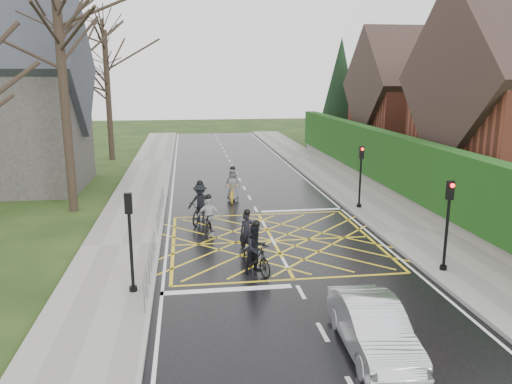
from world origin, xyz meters
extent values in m
plane|color=black|center=(0.00, 0.00, 0.00)|extent=(120.00, 120.00, 0.00)
cube|color=black|center=(0.00, 0.00, 0.01)|extent=(9.00, 80.00, 0.01)
cube|color=gray|center=(6.00, 0.00, 0.07)|extent=(3.00, 80.00, 0.15)
cube|color=gray|center=(-6.00, 0.00, 0.07)|extent=(3.00, 80.00, 0.15)
cube|color=slate|center=(7.75, 6.00, 0.35)|extent=(0.50, 38.00, 0.70)
cube|color=#103D11|center=(7.75, 6.00, 2.10)|extent=(0.90, 38.00, 2.80)
cube|color=brown|center=(14.75, 18.00, 3.00)|extent=(9.00, 8.00, 6.00)
cube|color=#2E211B|center=(14.75, 18.00, 5.90)|extent=(9.80, 8.80, 8.80)
cube|color=brown|center=(17.45, 18.00, 8.50)|extent=(0.70, 0.70, 1.60)
cylinder|color=black|center=(10.75, 26.00, 0.60)|extent=(0.50, 0.50, 1.20)
cone|color=black|center=(10.75, 26.00, 5.00)|extent=(4.60, 4.60, 10.00)
cube|color=#2D2B28|center=(-13.50, 12.00, 3.50)|extent=(8.00, 7.00, 7.00)
cube|color=#26282D|center=(-13.50, 12.00, 6.90)|extent=(8.80, 7.80, 7.80)
cylinder|color=black|center=(-9.00, 6.00, 5.50)|extent=(0.44, 0.44, 11.00)
cylinder|color=black|center=(-10.00, 14.00, 6.00)|extent=(0.44, 0.44, 12.00)
cylinder|color=black|center=(-9.30, 22.00, 5.00)|extent=(0.44, 0.44, 10.00)
cylinder|color=slate|center=(-4.65, -3.50, 1.00)|extent=(0.05, 5.00, 0.05)
cylinder|color=slate|center=(-4.65, -3.50, 0.55)|extent=(0.04, 5.00, 0.04)
cylinder|color=slate|center=(-4.65, -6.00, 0.50)|extent=(0.04, 0.04, 1.00)
cylinder|color=slate|center=(-4.65, -1.00, 0.50)|extent=(0.04, 0.04, 1.00)
cylinder|color=slate|center=(-4.65, 4.00, 1.00)|extent=(0.05, 6.00, 0.05)
cylinder|color=slate|center=(-4.65, 4.00, 0.55)|extent=(0.04, 6.00, 0.04)
cylinder|color=slate|center=(-4.65, 1.00, 0.50)|extent=(0.04, 0.04, 1.00)
cylinder|color=slate|center=(-4.65, 7.00, 0.50)|extent=(0.04, 0.04, 1.00)
cylinder|color=black|center=(5.10, 4.20, 1.50)|extent=(0.10, 0.10, 3.00)
cylinder|color=black|center=(5.10, 4.20, 0.15)|extent=(0.24, 0.24, 0.30)
cube|color=black|center=(5.10, 4.20, 2.90)|extent=(0.22, 0.16, 0.62)
sphere|color=#FF0C0C|center=(5.10, 4.08, 3.08)|extent=(0.14, 0.14, 0.14)
cylinder|color=black|center=(5.10, -4.20, 1.50)|extent=(0.10, 0.10, 3.00)
cylinder|color=black|center=(5.10, -4.20, 0.15)|extent=(0.24, 0.24, 0.30)
cube|color=black|center=(5.10, -4.20, 2.90)|extent=(0.22, 0.16, 0.62)
sphere|color=#FF0C0C|center=(5.10, -4.32, 3.08)|extent=(0.14, 0.14, 0.14)
cylinder|color=black|center=(-5.10, -4.50, 1.50)|extent=(0.10, 0.10, 3.00)
cylinder|color=black|center=(-5.10, -4.50, 0.15)|extent=(0.24, 0.24, 0.30)
cube|color=black|center=(-5.10, -4.50, 2.90)|extent=(0.22, 0.16, 0.62)
sphere|color=#FF0C0C|center=(-5.10, -4.38, 3.08)|extent=(0.14, 0.14, 0.14)
imported|color=black|center=(-1.20, -1.26, 0.46)|extent=(0.92, 1.83, 0.92)
imported|color=black|center=(-1.20, -1.16, 0.78)|extent=(0.63, 0.47, 1.56)
sphere|color=black|center=(-1.20, -1.16, 1.58)|extent=(0.24, 0.24, 0.24)
imported|color=black|center=(-1.14, -3.25, 0.55)|extent=(1.17, 1.90, 1.11)
imported|color=black|center=(-1.14, -3.15, 0.85)|extent=(1.00, 0.90, 1.69)
sphere|color=black|center=(-1.14, -3.15, 1.71)|extent=(0.27, 0.27, 0.27)
imported|color=black|center=(-2.81, 3.11, 0.53)|extent=(1.36, 2.13, 1.06)
imported|color=black|center=(-2.81, 3.21, 0.90)|extent=(1.32, 1.03, 1.80)
sphere|color=black|center=(-2.81, 3.21, 1.82)|extent=(0.28, 0.28, 0.28)
imported|color=black|center=(-2.53, 1.02, 0.54)|extent=(0.89, 1.85, 1.07)
imported|color=#B1B0B5|center=(-2.53, 1.12, 0.82)|extent=(1.03, 0.61, 1.64)
sphere|color=black|center=(-2.53, 1.12, 1.66)|extent=(0.26, 0.26, 0.26)
imported|color=gold|center=(-0.97, 6.87, 0.51)|extent=(0.98, 2.04, 1.03)
imported|color=#4D4F53|center=(-0.97, 6.97, 0.87)|extent=(0.93, 0.68, 1.75)
sphere|color=black|center=(-0.97, 6.97, 1.77)|extent=(0.27, 0.27, 0.27)
imported|color=silver|center=(0.93, -8.56, 0.63)|extent=(1.49, 3.89, 1.27)
camera|label=1|loc=(-3.38, -18.97, 6.50)|focal=35.00mm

